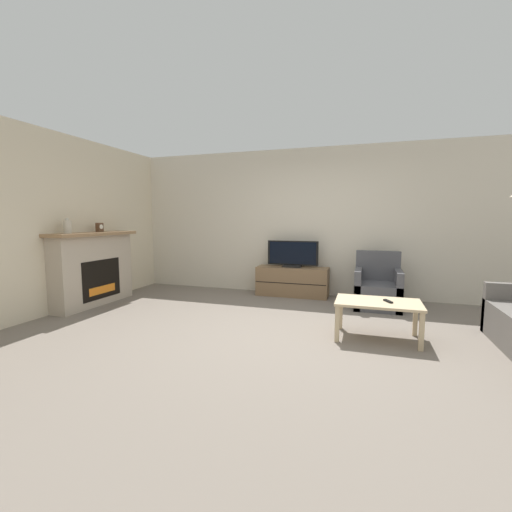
{
  "coord_description": "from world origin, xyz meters",
  "views": [
    {
      "loc": [
        0.89,
        -4.08,
        1.41
      ],
      "look_at": [
        -0.71,
        0.82,
        0.85
      ],
      "focal_mm": 24.0,
      "sensor_mm": 36.0,
      "label": 1
    }
  ],
  "objects_px": {
    "tv_stand": "(292,281)",
    "remote": "(388,301)",
    "mantel_clock": "(100,227)",
    "tv": "(293,255)",
    "armchair": "(377,289)",
    "fireplace": "(93,268)",
    "coffee_table": "(378,306)",
    "mantel_vase_left": "(67,226)"
  },
  "relations": [
    {
      "from": "fireplace",
      "to": "tv_stand",
      "type": "xyz_separation_m",
      "value": [
        2.97,
        1.65,
        -0.34
      ]
    },
    {
      "from": "mantel_clock",
      "to": "tv",
      "type": "bearing_deg",
      "value": 26.81
    },
    {
      "from": "coffee_table",
      "to": "remote",
      "type": "distance_m",
      "value": 0.13
    },
    {
      "from": "fireplace",
      "to": "mantel_vase_left",
      "type": "xyz_separation_m",
      "value": [
        0.02,
        -0.48,
        0.69
      ]
    },
    {
      "from": "fireplace",
      "to": "mantel_vase_left",
      "type": "height_order",
      "value": "mantel_vase_left"
    },
    {
      "from": "tv_stand",
      "to": "coffee_table",
      "type": "relative_size",
      "value": 1.36
    },
    {
      "from": "fireplace",
      "to": "armchair",
      "type": "relative_size",
      "value": 1.81
    },
    {
      "from": "armchair",
      "to": "remote",
      "type": "distance_m",
      "value": 1.58
    },
    {
      "from": "armchair",
      "to": "mantel_vase_left",
      "type": "bearing_deg",
      "value": -158.26
    },
    {
      "from": "fireplace",
      "to": "remote",
      "type": "distance_m",
      "value": 4.52
    },
    {
      "from": "fireplace",
      "to": "armchair",
      "type": "distance_m",
      "value": 4.63
    },
    {
      "from": "fireplace",
      "to": "mantel_clock",
      "type": "relative_size",
      "value": 10.68
    },
    {
      "from": "tv_stand",
      "to": "mantel_clock",
      "type": "bearing_deg",
      "value": -153.16
    },
    {
      "from": "coffee_table",
      "to": "remote",
      "type": "xyz_separation_m",
      "value": [
        0.11,
        -0.01,
        0.07
      ]
    },
    {
      "from": "tv_stand",
      "to": "tv",
      "type": "xyz_separation_m",
      "value": [
        0.0,
        -0.0,
        0.49
      ]
    },
    {
      "from": "coffee_table",
      "to": "mantel_vase_left",
      "type": "bearing_deg",
      "value": -177.36
    },
    {
      "from": "coffee_table",
      "to": "tv_stand",
      "type": "bearing_deg",
      "value": 126.5
    },
    {
      "from": "tv",
      "to": "armchair",
      "type": "distance_m",
      "value": 1.58
    },
    {
      "from": "tv_stand",
      "to": "remote",
      "type": "height_order",
      "value": "tv_stand"
    },
    {
      "from": "coffee_table",
      "to": "fireplace",
      "type": "bearing_deg",
      "value": 176.38
    },
    {
      "from": "mantel_clock",
      "to": "tv",
      "type": "xyz_separation_m",
      "value": [
        2.95,
        1.49,
        -0.52
      ]
    },
    {
      "from": "mantel_vase_left",
      "to": "coffee_table",
      "type": "relative_size",
      "value": 0.24
    },
    {
      "from": "mantel_clock",
      "to": "armchair",
      "type": "relative_size",
      "value": 0.17
    },
    {
      "from": "mantel_clock",
      "to": "coffee_table",
      "type": "xyz_separation_m",
      "value": [
        4.38,
        -0.44,
        -0.88
      ]
    },
    {
      "from": "armchair",
      "to": "tv_stand",
      "type": "bearing_deg",
      "value": 165.78
    },
    {
      "from": "mantel_vase_left",
      "to": "coffee_table",
      "type": "distance_m",
      "value": 4.48
    },
    {
      "from": "tv",
      "to": "remote",
      "type": "bearing_deg",
      "value": -51.55
    },
    {
      "from": "mantel_clock",
      "to": "remote",
      "type": "bearing_deg",
      "value": -5.67
    },
    {
      "from": "tv",
      "to": "armchair",
      "type": "relative_size",
      "value": 1.05
    },
    {
      "from": "tv_stand",
      "to": "remote",
      "type": "xyz_separation_m",
      "value": [
        1.54,
        -1.94,
        0.2
      ]
    },
    {
      "from": "fireplace",
      "to": "mantel_clock",
      "type": "height_order",
      "value": "mantel_clock"
    },
    {
      "from": "mantel_clock",
      "to": "tv_stand",
      "type": "height_order",
      "value": "mantel_clock"
    },
    {
      "from": "mantel_vase_left",
      "to": "coffee_table",
      "type": "height_order",
      "value": "mantel_vase_left"
    },
    {
      "from": "fireplace",
      "to": "coffee_table",
      "type": "xyz_separation_m",
      "value": [
        4.4,
        -0.28,
        -0.22
      ]
    },
    {
      "from": "armchair",
      "to": "coffee_table",
      "type": "distance_m",
      "value": 1.56
    },
    {
      "from": "mantel_vase_left",
      "to": "armchair",
      "type": "distance_m",
      "value": 4.86
    },
    {
      "from": "mantel_vase_left",
      "to": "armchair",
      "type": "bearing_deg",
      "value": 21.74
    },
    {
      "from": "fireplace",
      "to": "mantel_vase_left",
      "type": "distance_m",
      "value": 0.84
    },
    {
      "from": "tv_stand",
      "to": "coffee_table",
      "type": "xyz_separation_m",
      "value": [
        1.43,
        -1.93,
        0.13
      ]
    },
    {
      "from": "tv_stand",
      "to": "tv",
      "type": "height_order",
      "value": "tv"
    },
    {
      "from": "armchair",
      "to": "coffee_table",
      "type": "bearing_deg",
      "value": -91.4
    },
    {
      "from": "mantel_vase_left",
      "to": "armchair",
      "type": "height_order",
      "value": "mantel_vase_left"
    }
  ]
}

